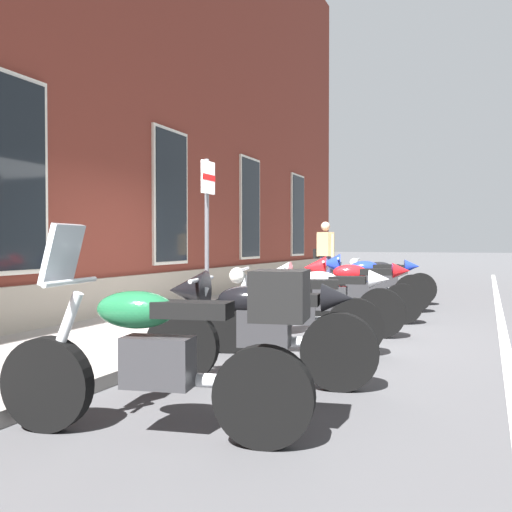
{
  "coord_description": "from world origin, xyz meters",
  "views": [
    {
      "loc": [
        -7.42,
        -2.99,
        1.24
      ],
      "look_at": [
        -0.4,
        -0.16,
        1.07
      ],
      "focal_mm": 40.39,
      "sensor_mm": 36.0,
      "label": 1
    }
  ],
  "objects": [
    {
      "name": "ground_plane",
      "position": [
        0.0,
        0.0,
        0.0
      ],
      "size": [
        140.0,
        140.0,
        0.0
      ],
      "primitive_type": "plane",
      "color": "#424244"
    },
    {
      "name": "motorcycle_blue_sport",
      "position": [
        2.91,
        -0.96,
        0.57
      ],
      "size": [
        0.76,
        2.15,
        1.05
      ],
      "color": "black",
      "rests_on": "ground_plane"
    },
    {
      "name": "pedestrian_tan_coat",
      "position": [
        5.97,
        0.62,
        1.03
      ],
      "size": [
        0.42,
        0.6,
        1.62
      ],
      "color": "#2D3351",
      "rests_on": "sidewalk"
    },
    {
      "name": "motorcycle_grey_naked",
      "position": [
        -1.36,
        -0.95,
        0.48
      ],
      "size": [
        0.76,
        2.01,
        0.97
      ],
      "color": "black",
      "rests_on": "ground_plane"
    },
    {
      "name": "parking_sign",
      "position": [
        -0.43,
        0.54,
        1.59
      ],
      "size": [
        0.36,
        0.07,
        2.25
      ],
      "color": "#4C4C51",
      "rests_on": "sidewalk"
    },
    {
      "name": "motorcycle_white_sport",
      "position": [
        0.03,
        -0.92,
        0.54
      ],
      "size": [
        0.62,
        2.07,
        0.99
      ],
      "color": "black",
      "rests_on": "ground_plane"
    },
    {
      "name": "motorcycle_red_sport",
      "position": [
        1.33,
        -1.05,
        0.57
      ],
      "size": [
        0.76,
        1.96,
        1.04
      ],
      "color": "black",
      "rests_on": "ground_plane"
    },
    {
      "name": "motorcycle_black_sport",
      "position": [
        -2.84,
        -1.09,
        0.55
      ],
      "size": [
        0.65,
        2.04,
        1.0
      ],
      "color": "black",
      "rests_on": "ground_plane"
    },
    {
      "name": "lane_stripe",
      "position": [
        0.0,
        -3.2,
        0.0
      ],
      "size": [
        32.99,
        0.12,
        0.01
      ],
      "primitive_type": "cube",
      "color": "silver",
      "rests_on": "ground_plane"
    },
    {
      "name": "motorcycle_black_naked",
      "position": [
        4.36,
        -1.03,
        0.47
      ],
      "size": [
        0.62,
        2.05,
        0.93
      ],
      "color": "black",
      "rests_on": "ground_plane"
    },
    {
      "name": "motorcycle_green_touring",
      "position": [
        -4.3,
        -1.14,
        0.57
      ],
      "size": [
        0.74,
        2.07,
        1.37
      ],
      "color": "black",
      "rests_on": "ground_plane"
    },
    {
      "name": "sidewalk",
      "position": [
        0.0,
        1.26,
        0.06
      ],
      "size": [
        32.99,
        2.52,
        0.12
      ],
      "primitive_type": "cube",
      "color": "gray",
      "rests_on": "ground_plane"
    }
  ]
}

